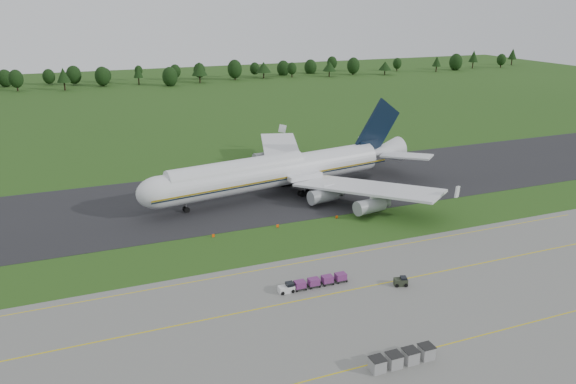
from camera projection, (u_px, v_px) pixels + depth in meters
name	position (u px, v px, depth m)	size (l,w,h in m)	color
ground	(292.00, 239.00, 107.87)	(600.00, 600.00, 0.00)	#234715
apron	(384.00, 331.00, 78.00)	(300.00, 52.00, 0.06)	slate
taxiway	(247.00, 195.00, 132.45)	(300.00, 40.00, 0.08)	black
apron_markings	(359.00, 306.00, 84.15)	(300.00, 30.20, 0.01)	#D5BE0C
tree_line	(125.00, 75.00, 297.52)	(526.41, 22.45, 11.98)	black
aircraft	(279.00, 170.00, 131.51)	(72.34, 69.28, 20.23)	silver
baggage_train	(312.00, 283.00, 89.61)	(11.75, 1.50, 1.44)	silver
utility_cart	(401.00, 282.00, 90.23)	(2.40, 1.86, 1.16)	#272E20
uld_row	(402.00, 358.00, 70.50)	(9.03, 1.83, 1.81)	gray
edge_markers	(278.00, 226.00, 113.59)	(27.20, 0.30, 0.60)	#FD4E07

